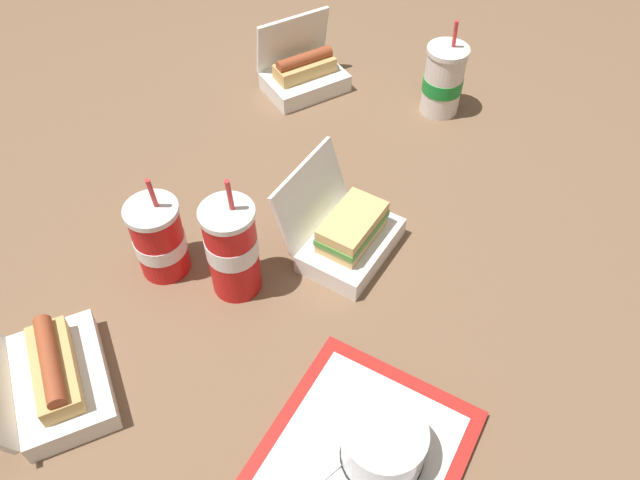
% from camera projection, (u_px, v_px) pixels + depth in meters
% --- Properties ---
extents(ground_plane, '(3.20, 3.20, 0.00)m').
position_uv_depth(ground_plane, '(343.00, 253.00, 1.10)').
color(ground_plane, brown).
extents(cake_container, '(0.11, 0.11, 0.08)m').
position_uv_depth(cake_container, '(383.00, 445.00, 0.82)').
color(cake_container, black).
rests_on(cake_container, food_tray).
extents(clamshell_hotdog_back, '(0.22, 0.20, 0.16)m').
position_uv_depth(clamshell_hotdog_back, '(303.00, 73.00, 1.40)').
color(clamshell_hotdog_back, white).
rests_on(clamshell_hotdog_back, ground_plane).
extents(clamshell_sandwich_front, '(0.19, 0.18, 0.16)m').
position_uv_depth(clamshell_sandwich_front, '(347.00, 234.00, 1.07)').
color(clamshell_sandwich_front, white).
rests_on(clamshell_sandwich_front, ground_plane).
extents(clamshell_hotdog_left, '(0.26, 0.27, 0.16)m').
position_uv_depth(clamshell_hotdog_left, '(50.00, 377.00, 0.90)').
color(clamshell_hotdog_left, white).
rests_on(clamshell_hotdog_left, ground_plane).
extents(soda_cup_front, '(0.09, 0.09, 0.20)m').
position_uv_depth(soda_cup_front, '(159.00, 239.00, 1.03)').
color(soda_cup_front, red).
rests_on(soda_cup_front, ground_plane).
extents(soda_cup_right, '(0.09, 0.09, 0.21)m').
position_uv_depth(soda_cup_right, '(443.00, 80.00, 1.32)').
color(soda_cup_right, white).
rests_on(soda_cup_right, ground_plane).
extents(soda_cup_left, '(0.09, 0.09, 0.24)m').
position_uv_depth(soda_cup_left, '(232.00, 249.00, 0.99)').
color(soda_cup_left, red).
rests_on(soda_cup_left, ground_plane).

